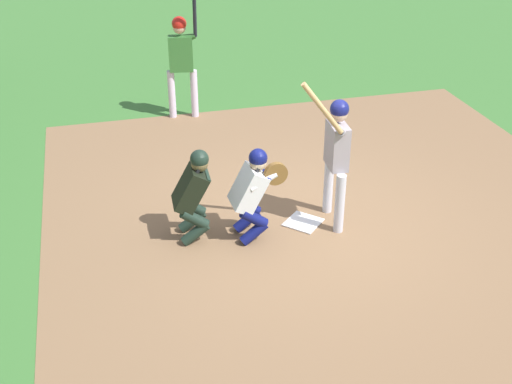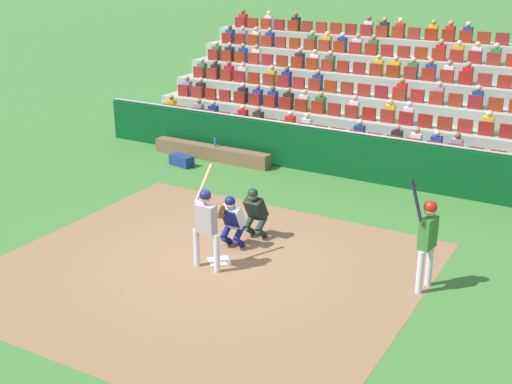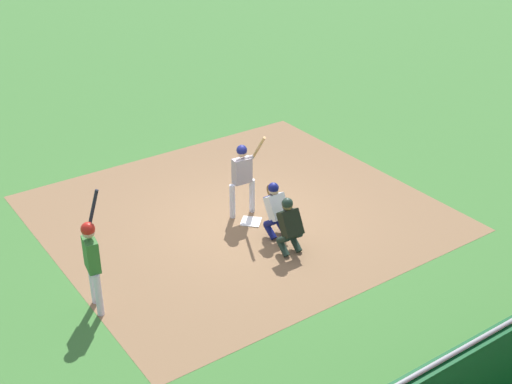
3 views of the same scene
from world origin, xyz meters
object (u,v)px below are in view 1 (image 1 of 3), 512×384
at_px(home_plate_marker, 303,222).
at_px(home_plate_umpire, 194,191).
at_px(on_deck_batter, 182,55).
at_px(batter_at_plate, 336,149).
at_px(catcher_crouching, 253,189).

distance_m(home_plate_marker, home_plate_umpire, 1.62).
distance_m(home_plate_marker, on_deck_batter, 4.42).
relative_size(home_plate_umpire, on_deck_batter, 0.54).
distance_m(batter_at_plate, catcher_crouching, 1.21).
xyz_separation_m(catcher_crouching, on_deck_batter, (-4.29, -0.26, 0.46)).
xyz_separation_m(home_plate_umpire, on_deck_batter, (-4.12, 0.47, 0.48)).
bearing_deg(on_deck_batter, batter_at_plate, 18.46).
relative_size(home_plate_marker, on_deck_batter, 0.19).
distance_m(home_plate_umpire, on_deck_batter, 4.18).
height_order(home_plate_marker, batter_at_plate, batter_at_plate).
distance_m(catcher_crouching, home_plate_umpire, 0.76).
bearing_deg(batter_at_plate, home_plate_umpire, -92.24).
relative_size(home_plate_marker, catcher_crouching, 0.35).
bearing_deg(catcher_crouching, home_plate_umpire, -103.30).
xyz_separation_m(batter_at_plate, home_plate_umpire, (-0.07, -1.87, -0.41)).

